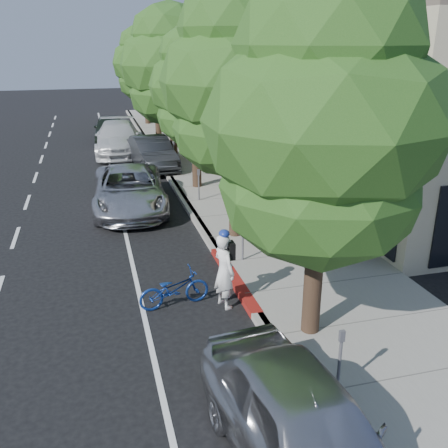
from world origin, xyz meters
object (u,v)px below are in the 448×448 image
object	(u,v)px
street_tree_5	(145,64)
near_car_a	(304,432)
street_tree_0	(324,127)
street_tree_3	(171,67)
white_pickup	(118,138)
cyclist	(224,271)
dark_suv_far	(110,128)
pedestrian	(210,154)
street_tree_1	(236,85)
street_tree_2	(195,88)
dark_sedan	(152,153)
silver_suv	(129,189)
street_tree_4	(156,73)
bicycle	(174,289)

from	to	relation	value
street_tree_5	near_car_a	size ratio (longest dim) A/B	1.51
street_tree_0	street_tree_3	distance (m)	18.00
white_pickup	cyclist	bearing A→B (deg)	-82.17
dark_suv_far	white_pickup	bearing A→B (deg)	-83.34
street_tree_5	dark_suv_far	xyz separation A→B (m)	(-3.10, -5.70, -3.66)
pedestrian	street_tree_1	bearing A→B (deg)	61.15
street_tree_2	dark_sedan	bearing A→B (deg)	107.90
street_tree_1	street_tree_2	distance (m)	6.03
dark_sedan	dark_suv_far	world-z (taller)	dark_suv_far
white_pickup	dark_suv_far	bearing A→B (deg)	97.45
silver_suv	dark_sedan	size ratio (longest dim) A/B	1.19
street_tree_3	white_pickup	world-z (taller)	street_tree_3
cyclist	street_tree_4	bearing A→B (deg)	-22.36
street_tree_5	white_pickup	bearing A→B (deg)	-106.52
silver_suv	near_car_a	distance (m)	13.57
near_car_a	street_tree_0	bearing A→B (deg)	57.74
street_tree_0	street_tree_4	distance (m)	24.00
white_pickup	dark_suv_far	xyz separation A→B (m)	(-0.25, 3.89, -0.07)
street_tree_4	pedestrian	xyz separation A→B (m)	(1.09, -9.87, -3.16)
street_tree_5	silver_suv	distance (m)	20.57
street_tree_4	dark_suv_far	size ratio (longest dim) A/B	1.41
street_tree_4	pedestrian	world-z (taller)	street_tree_4
near_car_a	pedestrian	distance (m)	17.85
street_tree_2	bicycle	distance (m)	10.96
street_tree_2	street_tree_4	distance (m)	12.00
street_tree_0	street_tree_5	xyz separation A→B (m)	(-0.00, 30.00, -0.18)
street_tree_0	cyclist	distance (m)	4.38
near_car_a	street_tree_1	bearing A→B (deg)	73.51
cyclist	near_car_a	xyz separation A→B (m)	(-0.20, -5.29, -0.13)
white_pickup	near_car_a	bearing A→B (deg)	-83.54
street_tree_0	dark_suv_far	size ratio (longest dim) A/B	1.58
street_tree_5	cyclist	xyz separation A→B (m)	(-1.51, -28.21, -3.52)
bicycle	dark_sedan	size ratio (longest dim) A/B	0.37
dark_suv_far	pedestrian	world-z (taller)	pedestrian
street_tree_0	white_pickup	xyz separation A→B (m)	(-2.85, 20.41, -3.78)
street_tree_3	dark_suv_far	bearing A→B (deg)	116.20
near_car_a	dark_sedan	bearing A→B (deg)	82.79
street_tree_1	street_tree_3	bearing A→B (deg)	90.00
cyclist	street_tree_3	bearing A→B (deg)	-23.79
street_tree_0	street_tree_2	bearing A→B (deg)	90.00
street_tree_1	silver_suv	xyz separation A→B (m)	(-3.10, 4.00, -4.17)
dark_suv_far	near_car_a	xyz separation A→B (m)	(1.40, -27.80, 0.01)
street_tree_4	dark_suv_far	bearing A→B (deg)	174.49
street_tree_3	white_pickup	bearing A→B (deg)	139.78
street_tree_0	pedestrian	xyz separation A→B (m)	(1.09, 14.13, -3.61)
street_tree_3	dark_sedan	bearing A→B (deg)	-130.05
street_tree_0	white_pickup	world-z (taller)	street_tree_0
street_tree_2	dark_sedan	size ratio (longest dim) A/B	1.42
cyclist	bicycle	world-z (taller)	cyclist
dark_sedan	dark_suv_far	distance (m)	8.14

